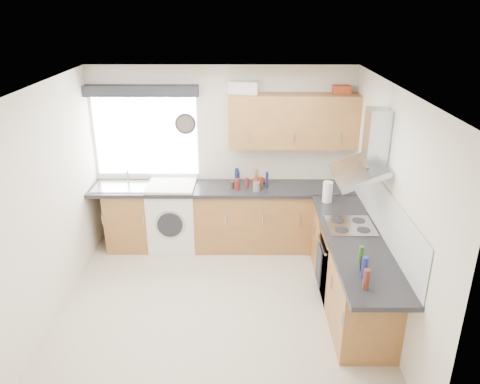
{
  "coord_description": "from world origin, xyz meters",
  "views": [
    {
      "loc": [
        0.28,
        -4.44,
        3.27
      ],
      "look_at": [
        0.25,
        0.85,
        1.1
      ],
      "focal_mm": 35.0,
      "sensor_mm": 36.0,
      "label": 1
    }
  ],
  "objects_px": {
    "washing_machine": "(173,215)",
    "oven": "(347,263)",
    "upper_cabinets": "(293,121)",
    "extractor_hood": "(367,154)"
  },
  "relations": [
    {
      "from": "oven",
      "to": "extractor_hood",
      "type": "xyz_separation_m",
      "value": [
        0.1,
        -0.0,
        1.34
      ]
    },
    {
      "from": "washing_machine",
      "to": "upper_cabinets",
      "type": "bearing_deg",
      "value": 4.17
    },
    {
      "from": "oven",
      "to": "upper_cabinets",
      "type": "relative_size",
      "value": 0.5
    },
    {
      "from": "upper_cabinets",
      "to": "washing_machine",
      "type": "bearing_deg",
      "value": -176.35
    },
    {
      "from": "washing_machine",
      "to": "oven",
      "type": "bearing_deg",
      "value": -28.51
    },
    {
      "from": "oven",
      "to": "extractor_hood",
      "type": "bearing_deg",
      "value": -0.0
    },
    {
      "from": "extractor_hood",
      "to": "washing_machine",
      "type": "xyz_separation_m",
      "value": [
        -2.3,
        1.22,
        -1.3
      ]
    },
    {
      "from": "oven",
      "to": "upper_cabinets",
      "type": "bearing_deg",
      "value": 112.54
    },
    {
      "from": "extractor_hood",
      "to": "upper_cabinets",
      "type": "height_order",
      "value": "upper_cabinets"
    },
    {
      "from": "upper_cabinets",
      "to": "oven",
      "type": "bearing_deg",
      "value": -67.46
    }
  ]
}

